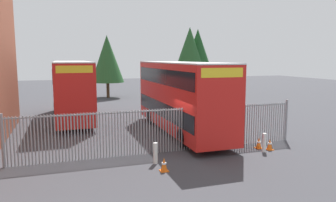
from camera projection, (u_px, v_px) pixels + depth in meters
ground_plane at (151, 121)px, 23.90m from camera, size 100.00×100.00×0.00m
palisade_fence at (165, 129)px, 15.75m from camera, size 14.59×0.14×2.35m
double_decker_bus_near_gate at (181, 94)px, 19.76m from camera, size 2.54×10.81×4.42m
double_decker_bus_behind_fence_left at (73, 88)px, 24.15m from camera, size 2.54×10.81×4.42m
bollard_near_left at (155, 153)px, 14.10m from camera, size 0.20×0.20×0.95m
bollard_center_front at (264, 143)px, 15.86m from camera, size 0.20×0.20×0.95m
traffic_cone_by_gate at (164, 165)px, 13.15m from camera, size 0.34×0.34×0.59m
traffic_cone_mid_forecourt at (259, 143)px, 16.51m from camera, size 0.34×0.34×0.59m
traffic_cone_near_kerb at (270, 144)px, 16.24m from camera, size 0.34×0.34×0.59m
tree_tall_back at (198, 53)px, 43.30m from camera, size 4.45×4.45×8.57m
tree_short_side at (190, 50)px, 42.12m from camera, size 4.22×4.22×8.73m
tree_mid_row at (107, 59)px, 37.30m from camera, size 3.85×3.85×7.34m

